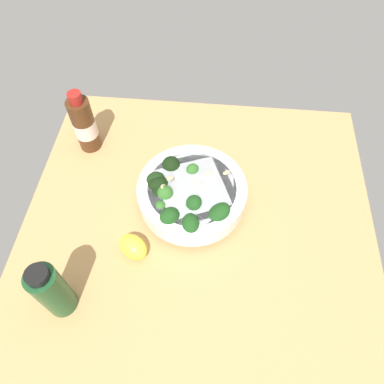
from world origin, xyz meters
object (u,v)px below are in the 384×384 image
object	(u,v)px
bottle_tall	(84,125)
bottle_short	(52,291)
bowl_of_broccoli	(190,194)
lemon_wedge	(133,247)

from	to	relation	value
bottle_tall	bottle_short	bearing A→B (deg)	-173.40
bottle_tall	bottle_short	world-z (taller)	bottle_tall
bowl_of_broccoli	bottle_short	world-z (taller)	bottle_short
lemon_wedge	bottle_short	bearing A→B (deg)	136.02
bowl_of_broccoli	bottle_tall	bearing A→B (deg)	60.26
bowl_of_broccoli	bottle_tall	world-z (taller)	bottle_tall
bottle_short	bottle_tall	bearing A→B (deg)	6.60
lemon_wedge	bottle_short	xyz separation A→B (cm)	(-11.14, 10.75, 4.76)
bottle_tall	bottle_short	xyz separation A→B (cm)	(-37.00, -4.28, 0.01)
lemon_wedge	bottle_tall	size ratio (longest dim) A/B	0.39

